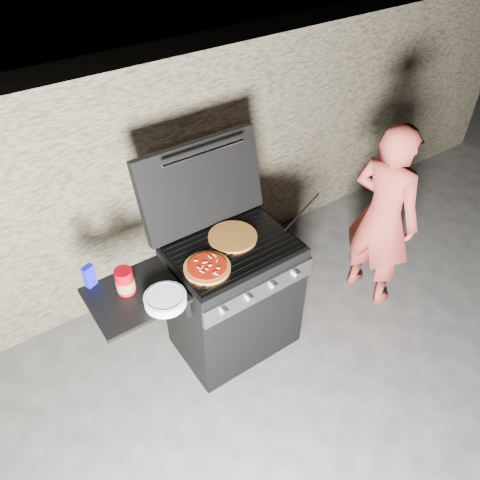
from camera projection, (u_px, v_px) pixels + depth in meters
ground at (234, 339)px, 3.49m from camera, size 50.00×50.00×0.00m
stone_wall at (156, 174)px, 3.56m from camera, size 8.00×0.35×1.80m
gas_grill at (203, 314)px, 3.08m from camera, size 1.34×0.79×0.91m
pizza_topped at (207, 267)px, 2.74m from camera, size 0.32×0.32×0.03m
pizza_plain at (233, 237)px, 2.96m from camera, size 0.34×0.34×0.02m
sauce_jar at (125, 281)px, 2.58m from camera, size 0.12×0.12×0.16m
blue_carton at (89, 276)px, 2.62m from camera, size 0.07×0.06×0.14m
plate_stack at (165, 299)px, 2.54m from camera, size 0.30×0.30×0.05m
person at (383, 217)px, 3.40m from camera, size 0.43×0.59×1.49m
tongs at (302, 212)px, 3.11m from camera, size 0.39×0.12×0.08m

